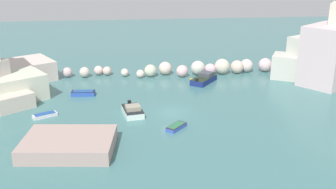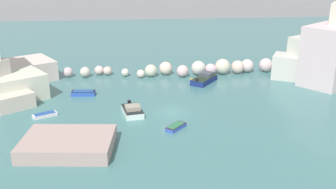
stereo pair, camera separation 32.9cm
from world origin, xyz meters
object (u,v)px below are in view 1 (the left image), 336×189
moored_boat_1 (45,115)px  moored_boat_0 (60,141)px  moored_boat_2 (83,93)px  moored_boat_4 (204,79)px  moored_boat_5 (176,127)px  channel_buoy (192,80)px  moored_boat_3 (133,111)px  stone_dock (69,144)px

moored_boat_1 → moored_boat_0: bearing=82.1°
moored_boat_0 → moored_boat_1: size_ratio=1.75×
moored_boat_1 → moored_boat_2: (4.11, 7.91, 0.12)m
moored_boat_2 → moored_boat_4: size_ratio=0.63×
moored_boat_2 → moored_boat_1: bearing=-113.3°
moored_boat_2 → moored_boat_5: 18.02m
channel_buoy → moored_boat_0: (-17.86, -21.44, 0.20)m
moored_boat_0 → moored_boat_4: size_ratio=1.00×
moored_boat_1 → moored_boat_5: size_ratio=1.09×
moored_boat_1 → moored_boat_5: moored_boat_1 is taller
moored_boat_5 → moored_boat_3: bearing=-93.5°
moored_boat_0 → moored_boat_3: (7.99, 8.14, 0.04)m
moored_boat_2 → moored_boat_3: moored_boat_3 is taller
moored_boat_3 → moored_boat_5: 7.18m
moored_boat_0 → moored_boat_4: (19.77, 20.80, 0.11)m
stone_dock → moored_boat_1: (-4.24, 9.84, -0.52)m
moored_boat_0 → moored_boat_2: size_ratio=1.59×
stone_dock → channel_buoy: stone_dock is taller
moored_boat_0 → moored_boat_4: moored_boat_4 is taller
stone_dock → moored_boat_1: 10.73m
moored_boat_2 → moored_boat_4: bearing=17.3°
moored_boat_4 → stone_dock: bearing=177.1°
stone_dock → moored_boat_3: size_ratio=2.07×
moored_boat_1 → moored_boat_5: (16.19, -5.45, 0.02)m
channel_buoy → moored_boat_1: size_ratio=0.18×
moored_boat_0 → moored_boat_5: (13.04, 3.05, -0.23)m
stone_dock → moored_boat_2: bearing=90.4°
moored_boat_3 → channel_buoy: bearing=133.0°
channel_buoy → moored_boat_1: 24.68m
moored_boat_3 → moored_boat_0: bearing=-54.8°
stone_dock → channel_buoy: size_ratio=16.67×
channel_buoy → moored_boat_5: 19.01m
stone_dock → moored_boat_4: stone_dock is taller
channel_buoy → moored_boat_2: size_ratio=0.16×
moored_boat_3 → moored_boat_4: bearing=126.7°
stone_dock → moored_boat_4: (18.68, 22.14, -0.16)m
moored_boat_0 → moored_boat_5: bearing=-41.0°
moored_boat_0 → moored_boat_5: 13.40m
moored_boat_2 → moored_boat_4: (18.81, 4.38, 0.24)m
moored_boat_3 → moored_boat_5: moored_boat_3 is taller
moored_boat_5 → stone_dock: bearing=-28.2°
moored_boat_1 → moored_boat_2: bearing=-145.7°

